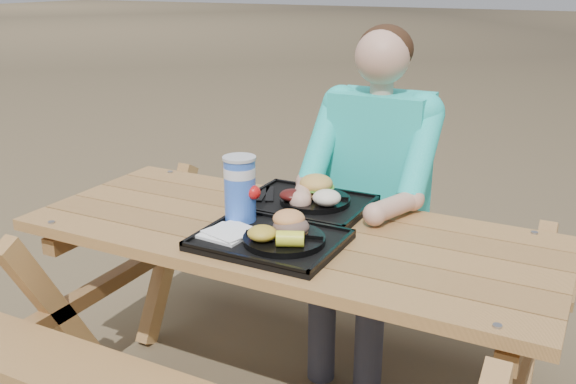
% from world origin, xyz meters
% --- Properties ---
extents(picnic_table, '(1.80, 1.49, 0.75)m').
position_xyz_m(picnic_table, '(0.00, 0.00, 0.38)').
color(picnic_table, '#999999').
rests_on(picnic_table, ground).
extents(tray_near, '(0.45, 0.35, 0.02)m').
position_xyz_m(tray_near, '(0.01, -0.15, 0.76)').
color(tray_near, black).
rests_on(tray_near, picnic_table).
extents(tray_far, '(0.45, 0.35, 0.02)m').
position_xyz_m(tray_far, '(-0.03, 0.21, 0.76)').
color(tray_far, black).
rests_on(tray_far, picnic_table).
extents(plate_near, '(0.26, 0.26, 0.02)m').
position_xyz_m(plate_near, '(0.07, -0.15, 0.78)').
color(plate_near, black).
rests_on(plate_near, tray_near).
extents(plate_far, '(0.26, 0.26, 0.02)m').
position_xyz_m(plate_far, '(-0.00, 0.22, 0.78)').
color(plate_far, black).
rests_on(plate_far, tray_far).
extents(napkin_stack, '(0.16, 0.16, 0.02)m').
position_xyz_m(napkin_stack, '(-0.13, -0.19, 0.78)').
color(napkin_stack, white).
rests_on(napkin_stack, tray_near).
extents(soda_cup, '(0.11, 0.11, 0.21)m').
position_xyz_m(soda_cup, '(-0.16, -0.05, 0.88)').
color(soda_cup, blue).
rests_on(soda_cup, tray_near).
extents(condiment_bbq, '(0.05, 0.05, 0.03)m').
position_xyz_m(condiment_bbq, '(-0.00, -0.03, 0.78)').
color(condiment_bbq, black).
rests_on(condiment_bbq, tray_near).
extents(condiment_mustard, '(0.04, 0.04, 0.03)m').
position_xyz_m(condiment_mustard, '(0.06, -0.03, 0.78)').
color(condiment_mustard, gold).
rests_on(condiment_mustard, tray_near).
extents(sandwich, '(0.11, 0.11, 0.11)m').
position_xyz_m(sandwich, '(0.07, -0.12, 0.85)').
color(sandwich, '#EE9754').
rests_on(sandwich, plate_near).
extents(mac_cheese, '(0.09, 0.09, 0.05)m').
position_xyz_m(mac_cheese, '(0.02, -0.21, 0.81)').
color(mac_cheese, gold).
rests_on(mac_cheese, plate_near).
extents(corn_cob, '(0.11, 0.11, 0.05)m').
position_xyz_m(corn_cob, '(0.12, -0.21, 0.81)').
color(corn_cob, '#F7FF35').
rests_on(corn_cob, plate_near).
extents(cutlery_far, '(0.11, 0.16, 0.01)m').
position_xyz_m(cutlery_far, '(-0.20, 0.22, 0.77)').
color(cutlery_far, black).
rests_on(cutlery_far, tray_far).
extents(burger, '(0.13, 0.13, 0.11)m').
position_xyz_m(burger, '(-0.02, 0.26, 0.85)').
color(burger, gold).
rests_on(burger, plate_far).
extents(baked_beans, '(0.09, 0.09, 0.04)m').
position_xyz_m(baked_beans, '(-0.07, 0.16, 0.81)').
color(baked_beans, '#4C110F').
rests_on(baked_beans, plate_far).
extents(potato_salad, '(0.10, 0.10, 0.06)m').
position_xyz_m(potato_salad, '(0.07, 0.17, 0.82)').
color(potato_salad, white).
rests_on(potato_salad, plate_far).
extents(diner, '(0.48, 0.84, 1.28)m').
position_xyz_m(diner, '(0.11, 0.57, 0.64)').
color(diner, '#19B1B3').
rests_on(diner, ground).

